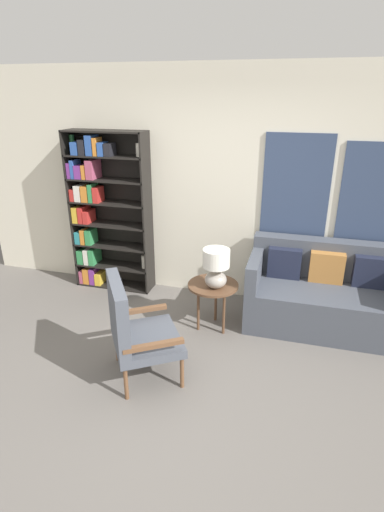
% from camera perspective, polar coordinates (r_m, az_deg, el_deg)
% --- Properties ---
extents(ground_plane, '(14.00, 14.00, 0.00)m').
position_cam_1_polar(ground_plane, '(3.59, -4.24, -19.52)').
color(ground_plane, '#66605B').
extents(wall_back, '(6.40, 0.08, 2.70)m').
position_cam_1_polar(wall_back, '(4.73, 4.31, 9.58)').
color(wall_back, silver).
rests_on(wall_back, ground_plane).
extents(bookshelf, '(1.00, 0.30, 1.99)m').
position_cam_1_polar(bookshelf, '(5.15, -12.87, 6.38)').
color(bookshelf, black).
rests_on(bookshelf, ground_plane).
extents(armchair, '(0.82, 0.84, 0.95)m').
position_cam_1_polar(armchair, '(3.53, -8.52, -9.89)').
color(armchair, brown).
rests_on(armchair, ground_plane).
extents(couch, '(1.62, 0.83, 0.89)m').
position_cam_1_polar(couch, '(4.59, 18.29, -5.27)').
color(couch, '#474C56').
rests_on(couch, ground_plane).
extents(side_table, '(0.53, 0.53, 0.53)m').
position_cam_1_polar(side_table, '(4.22, 3.02, -4.71)').
color(side_table, brown).
rests_on(side_table, ground_plane).
extents(table_lamp, '(0.27, 0.27, 0.42)m').
position_cam_1_polar(table_lamp, '(4.03, 3.45, -1.52)').
color(table_lamp, '#A59E93').
rests_on(table_lamp, side_table).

